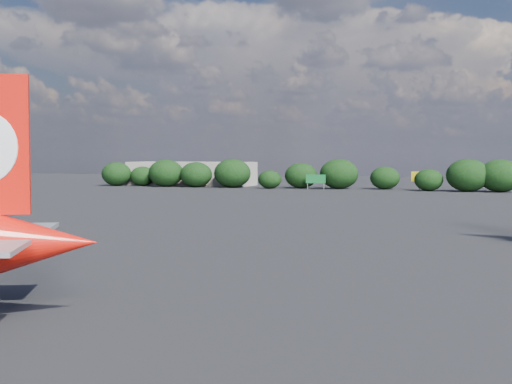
% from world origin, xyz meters
% --- Properties ---
extents(ground, '(500.00, 500.00, 0.00)m').
position_xyz_m(ground, '(0.00, 60.00, 0.00)').
color(ground, black).
rests_on(ground, ground).
extents(terminal_building, '(42.00, 16.00, 8.00)m').
position_xyz_m(terminal_building, '(-65.00, 192.00, 4.00)').
color(terminal_building, gray).
rests_on(terminal_building, ground).
extents(highway_sign, '(6.00, 0.30, 4.50)m').
position_xyz_m(highway_sign, '(-18.00, 176.00, 3.13)').
color(highway_sign, '#156B2E').
rests_on(highway_sign, ground).
extents(billboard_yellow, '(5.00, 0.30, 5.50)m').
position_xyz_m(billboard_yellow, '(12.00, 182.00, 3.87)').
color(billboard_yellow, gold).
rests_on(billboard_yellow, ground).
extents(horizon_treeline, '(203.57, 15.94, 9.30)m').
position_xyz_m(horizon_treeline, '(4.82, 180.34, 4.11)').
color(horizon_treeline, black).
rests_on(horizon_treeline, ground).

